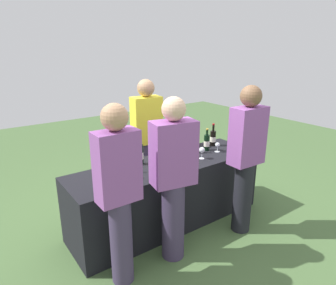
% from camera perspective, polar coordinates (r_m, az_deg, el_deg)
% --- Properties ---
extents(ground_plane, '(12.00, 12.00, 0.00)m').
position_cam_1_polar(ground_plane, '(3.89, -0.00, -14.50)').
color(ground_plane, '#476638').
extents(tasting_table, '(2.37, 0.70, 0.77)m').
position_cam_1_polar(tasting_table, '(3.69, -0.00, -9.43)').
color(tasting_table, black).
rests_on(tasting_table, ground_plane).
extents(wine_bottle_0, '(0.07, 0.07, 0.33)m').
position_cam_1_polar(wine_bottle_0, '(3.26, -11.09, -3.90)').
color(wine_bottle_0, black).
rests_on(wine_bottle_0, tasting_table).
extents(wine_bottle_1, '(0.07, 0.07, 0.33)m').
position_cam_1_polar(wine_bottle_1, '(3.28, -9.53, -3.67)').
color(wine_bottle_1, black).
rests_on(wine_bottle_1, tasting_table).
extents(wine_bottle_2, '(0.08, 0.08, 0.34)m').
position_cam_1_polar(wine_bottle_2, '(3.47, -5.26, -2.18)').
color(wine_bottle_2, black).
rests_on(wine_bottle_2, tasting_table).
extents(wine_bottle_3, '(0.07, 0.07, 0.33)m').
position_cam_1_polar(wine_bottle_3, '(3.54, -1.31, -1.85)').
color(wine_bottle_3, black).
rests_on(wine_bottle_3, tasting_table).
extents(wine_bottle_4, '(0.07, 0.07, 0.29)m').
position_cam_1_polar(wine_bottle_4, '(3.84, 4.23, -0.43)').
color(wine_bottle_4, black).
rests_on(wine_bottle_4, tasting_table).
extents(wine_bottle_5, '(0.07, 0.07, 0.29)m').
position_cam_1_polar(wine_bottle_5, '(3.95, 7.27, 0.02)').
color(wine_bottle_5, black).
rests_on(wine_bottle_5, tasting_table).
extents(wine_bottle_6, '(0.08, 0.08, 0.31)m').
position_cam_1_polar(wine_bottle_6, '(4.15, 8.43, 0.85)').
color(wine_bottle_6, black).
rests_on(wine_bottle_6, tasting_table).
extents(wine_glass_0, '(0.07, 0.07, 0.14)m').
position_cam_1_polar(wine_glass_0, '(3.12, -7.13, -5.18)').
color(wine_glass_0, silver).
rests_on(wine_glass_0, tasting_table).
extents(wine_glass_1, '(0.06, 0.06, 0.13)m').
position_cam_1_polar(wine_glass_1, '(3.46, 1.33, -2.76)').
color(wine_glass_1, silver).
rests_on(wine_glass_1, tasting_table).
extents(wine_glass_2, '(0.07, 0.07, 0.15)m').
position_cam_1_polar(wine_glass_2, '(3.65, 6.40, -1.48)').
color(wine_glass_2, silver).
rests_on(wine_glass_2, tasting_table).
extents(wine_glass_3, '(0.06, 0.06, 0.12)m').
position_cam_1_polar(wine_glass_3, '(3.92, 9.28, -0.53)').
color(wine_glass_3, silver).
rests_on(wine_glass_3, tasting_table).
extents(server_pouring, '(0.41, 0.25, 1.67)m').
position_cam_1_polar(server_pouring, '(4.07, -3.98, 1.14)').
color(server_pouring, '#3F3351').
rests_on(server_pouring, ground_plane).
extents(guest_0, '(0.36, 0.22, 1.66)m').
position_cam_1_polar(guest_0, '(2.62, -9.27, -8.89)').
color(guest_0, '#3F3351').
rests_on(guest_0, ground_plane).
extents(guest_1, '(0.45, 0.30, 1.65)m').
position_cam_1_polar(guest_1, '(2.90, 1.01, -6.34)').
color(guest_1, '#3F3351').
rests_on(guest_1, ground_plane).
extents(guest_2, '(0.39, 0.23, 1.69)m').
position_cam_1_polar(guest_2, '(3.43, 14.44, -2.38)').
color(guest_2, black).
rests_on(guest_2, ground_plane).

